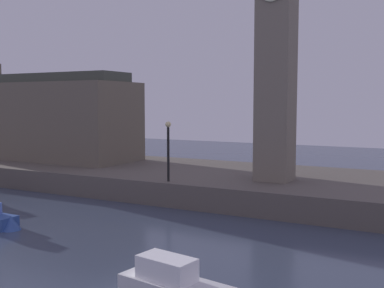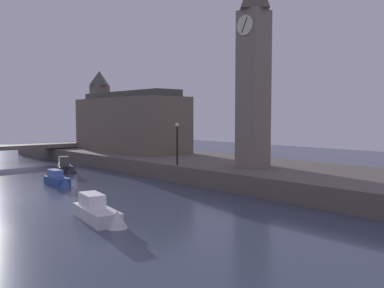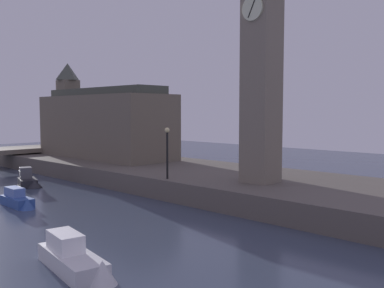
{
  "view_description": "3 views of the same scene",
  "coord_description": "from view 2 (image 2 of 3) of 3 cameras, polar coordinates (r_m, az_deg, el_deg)",
  "views": [
    {
      "loc": [
        17.48,
        -10.39,
        6.43
      ],
      "look_at": [
        2.71,
        17.64,
        3.62
      ],
      "focal_mm": 44.14,
      "sensor_mm": 36.0,
      "label": 1
    },
    {
      "loc": [
        31.04,
        -9.11,
        5.82
      ],
      "look_at": [
        1.86,
        17.14,
        3.21
      ],
      "focal_mm": 39.13,
      "sensor_mm": 36.0,
      "label": 2
    },
    {
      "loc": [
        25.81,
        -6.61,
        6.44
      ],
      "look_at": [
        5.45,
        14.35,
        4.22
      ],
      "focal_mm": 40.69,
      "sensor_mm": 36.0,
      "label": 3
    }
  ],
  "objects": [
    {
      "name": "boat_ferry_white",
      "position": [
        23.87,
        -12.39,
        -9.16
      ],
      "size": [
        5.09,
        2.09,
        1.6
      ],
      "color": "silver",
      "rests_on": "ground"
    },
    {
      "name": "far_embankment",
      "position": [
        42.85,
        1.18,
        -2.99
      ],
      "size": [
        70.0,
        12.0,
        1.5
      ],
      "primitive_type": "cube",
      "color": "#5B544C",
      "rests_on": "ground"
    },
    {
      "name": "boat_tour_blue",
      "position": [
        37.42,
        -17.77,
        -4.63
      ],
      "size": [
        3.56,
        1.19,
        1.27
      ],
      "color": "#2D4C93",
      "rests_on": "ground"
    },
    {
      "name": "clock_tower",
      "position": [
        35.85,
        8.38,
        10.72
      ],
      "size": [
        2.35,
        2.39,
        16.73
      ],
      "color": "slate",
      "rests_on": "far_embankment"
    },
    {
      "name": "boat_barge_dark",
      "position": [
        45.57,
        -16.78,
        -3.05
      ],
      "size": [
        3.56,
        2.12,
        1.6
      ],
      "color": "#232328",
      "rests_on": "ground"
    },
    {
      "name": "parliament_hall",
      "position": [
        53.76,
        -8.71,
        3.03
      ],
      "size": [
        17.11,
        6.25,
        10.58
      ],
      "color": "#6B6051",
      "rests_on": "far_embankment"
    },
    {
      "name": "streetlamp",
      "position": [
        37.18,
        -2.04,
        0.76
      ],
      "size": [
        0.36,
        0.36,
        3.75
      ],
      "color": "black",
      "rests_on": "far_embankment"
    }
  ]
}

